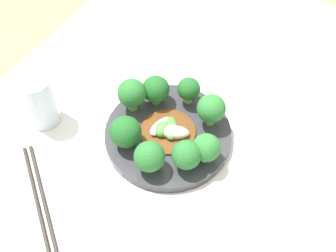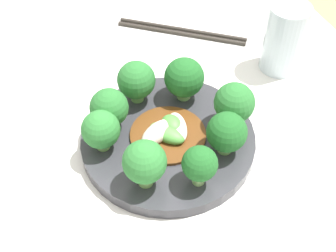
# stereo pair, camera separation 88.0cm
# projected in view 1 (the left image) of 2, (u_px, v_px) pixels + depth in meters

# --- Properties ---
(table) EXTENTS (1.17, 0.80, 0.71)m
(table) POSITION_uv_depth(u_px,v_px,m) (167.00, 230.00, 1.17)
(table) COLOR silver
(table) RESTS_ON ground_plane
(plate) EXTENTS (0.24, 0.24, 0.02)m
(plate) POSITION_uv_depth(u_px,v_px,m) (168.00, 135.00, 0.90)
(plate) COLOR #333338
(plate) RESTS_ON table
(broccoli_south) EXTENTS (0.05, 0.05, 0.06)m
(broccoli_south) POSITION_uv_depth(u_px,v_px,m) (206.00, 148.00, 0.83)
(broccoli_south) COLOR #7AAD5B
(broccoli_south) RESTS_ON plate
(broccoli_north) EXTENTS (0.06, 0.06, 0.07)m
(broccoli_north) POSITION_uv_depth(u_px,v_px,m) (132.00, 94.00, 0.89)
(broccoli_north) COLOR #70A356
(broccoli_north) RESTS_ON plate
(broccoli_southeast) EXTENTS (0.06, 0.06, 0.07)m
(broccoli_southeast) POSITION_uv_depth(u_px,v_px,m) (211.00, 109.00, 0.87)
(broccoli_southeast) COLOR #7AAD5B
(broccoli_southeast) RESTS_ON plate
(broccoli_east) EXTENTS (0.05, 0.05, 0.06)m
(broccoli_east) POSITION_uv_depth(u_px,v_px,m) (189.00, 89.00, 0.91)
(broccoli_east) COLOR #89B76B
(broccoli_east) RESTS_ON plate
(broccoli_west) EXTENTS (0.06, 0.06, 0.07)m
(broccoli_west) POSITION_uv_depth(u_px,v_px,m) (148.00, 156.00, 0.82)
(broccoli_west) COLOR #70A356
(broccoli_west) RESTS_ON plate
(broccoli_northeast) EXTENTS (0.05, 0.05, 0.06)m
(broccoli_northeast) POSITION_uv_depth(u_px,v_px,m) (156.00, 90.00, 0.91)
(broccoli_northeast) COLOR #70A356
(broccoli_northeast) RESTS_ON plate
(broccoli_northwest) EXTENTS (0.06, 0.06, 0.07)m
(broccoli_northwest) POSITION_uv_depth(u_px,v_px,m) (126.00, 132.00, 0.85)
(broccoli_northwest) COLOR #89B76B
(broccoli_northwest) RESTS_ON plate
(broccoli_southwest) EXTENTS (0.05, 0.05, 0.06)m
(broccoli_southwest) POSITION_uv_depth(u_px,v_px,m) (186.00, 155.00, 0.82)
(broccoli_southwest) COLOR #89B76B
(broccoli_southwest) RESTS_ON plate
(stirfry_center) EXTENTS (0.11, 0.11, 0.02)m
(stirfry_center) POSITION_uv_depth(u_px,v_px,m) (168.00, 130.00, 0.89)
(stirfry_center) COLOR #5B3314
(stirfry_center) RESTS_ON plate
(drinking_glass) EXTENTS (0.06, 0.06, 0.11)m
(drinking_glass) POSITION_uv_depth(u_px,v_px,m) (39.00, 100.00, 0.89)
(drinking_glass) COLOR silver
(drinking_glass) RESTS_ON table
(chopsticks) EXTENTS (0.16, 0.20, 0.01)m
(chopsticks) POSITION_uv_depth(u_px,v_px,m) (40.00, 199.00, 0.83)
(chopsticks) COLOR #2D2823
(chopsticks) RESTS_ON table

